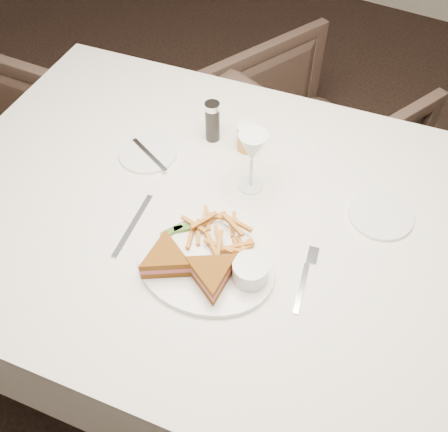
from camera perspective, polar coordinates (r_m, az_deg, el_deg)
ground at (r=1.99m, az=-0.93°, el=-8.70°), size 5.00×5.00×0.00m
table at (r=1.55m, az=0.92°, el=-8.74°), size 1.70×1.25×0.75m
chair_far at (r=2.11m, az=10.01°, el=9.30°), size 0.86×0.84×0.68m
table_setting at (r=1.18m, az=-0.46°, el=-1.02°), size 0.79×0.58×0.18m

